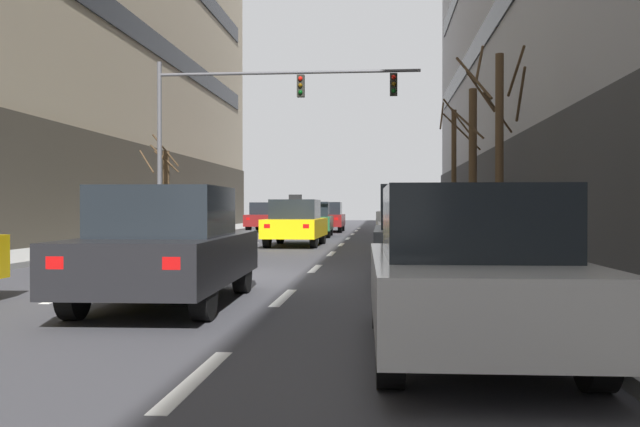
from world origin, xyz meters
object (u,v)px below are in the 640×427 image
(car_parked_3, at_px, (405,216))
(street_tree_3, at_px, (473,164))
(street_tree_0, at_px, (454,169))
(street_tree_1, at_px, (166,190))
(car_driving_5, at_px, (267,217))
(car_driving_6, at_px, (168,247))
(car_parked_0, at_px, (467,272))
(street_tree_2, at_px, (499,146))
(car_driving_4, at_px, (312,220))
(car_driving_3, at_px, (181,218))
(car_parked_1, at_px, (424,237))
(car_parked_2, at_px, (411,229))
(car_driving_2, at_px, (327,217))
(traffic_signal_0, at_px, (247,111))
(taxi_driving_0, at_px, (296,223))

(car_parked_3, distance_m, street_tree_3, 3.16)
(street_tree_0, xyz_separation_m, street_tree_1, (-12.35, 0.31, -0.86))
(car_driving_5, height_order, car_driving_6, car_driving_6)
(car_parked_0, xyz_separation_m, street_tree_2, (2.15, 11.11, 2.18))
(car_driving_4, distance_m, street_tree_3, 11.60)
(car_driving_3, bearing_deg, street_tree_0, 35.77)
(car_parked_0, distance_m, car_parked_1, 6.72)
(car_parked_1, xyz_separation_m, street_tree_3, (2.19, 9.44, 2.00))
(car_driving_6, xyz_separation_m, street_tree_2, (6.01, 8.16, 2.13))
(car_parked_3, bearing_deg, street_tree_0, 63.88)
(car_parked_2, xyz_separation_m, street_tree_2, (2.16, -1.22, 2.16))
(street_tree_0, bearing_deg, street_tree_3, -89.79)
(car_driving_3, xyz_separation_m, car_parked_0, (7.34, -15.20, -0.26))
(car_driving_2, relative_size, car_driving_6, 0.99)
(traffic_signal_0, bearing_deg, car_driving_5, 96.21)
(car_driving_3, relative_size, street_tree_1, 1.00)
(car_driving_2, xyz_separation_m, traffic_signal_0, (-2.07, -12.68, 4.29))
(taxi_driving_0, xyz_separation_m, car_driving_2, (-0.01, 14.10, 0.01))
(taxi_driving_0, height_order, car_driving_5, taxi_driving_0)
(car_driving_4, relative_size, street_tree_2, 0.81)
(taxi_driving_0, xyz_separation_m, car_parked_0, (3.91, -17.94, -0.04))
(street_tree_1, bearing_deg, traffic_signal_0, -35.52)
(car_parked_0, relative_size, street_tree_3, 0.77)
(taxi_driving_0, bearing_deg, car_parked_1, -70.79)
(car_parked_3, bearing_deg, car_driving_2, 105.21)
(traffic_signal_0, bearing_deg, taxi_driving_0, -34.30)
(car_parked_2, relative_size, street_tree_2, 0.79)
(taxi_driving_0, height_order, street_tree_0, street_tree_0)
(street_tree_0, relative_size, street_tree_2, 1.03)
(car_driving_3, relative_size, street_tree_2, 0.80)
(street_tree_3, bearing_deg, car_driving_5, 120.77)
(car_driving_4, xyz_separation_m, street_tree_3, (6.29, -9.53, 2.02))
(car_parked_0, distance_m, traffic_signal_0, 20.72)
(car_driving_4, bearing_deg, car_driving_5, 116.61)
(car_driving_4, xyz_separation_m, traffic_signal_0, (-1.88, -6.33, 4.30))
(traffic_signal_0, height_order, street_tree_3, traffic_signal_0)
(car_parked_2, bearing_deg, traffic_signal_0, 130.41)
(street_tree_1, bearing_deg, street_tree_3, -26.60)
(car_parked_0, xyz_separation_m, street_tree_3, (2.19, 16.16, 2.05))
(car_driving_2, height_order, street_tree_3, street_tree_3)
(car_driving_2, xyz_separation_m, car_driving_6, (0.06, -29.09, 0.00))
(car_driving_5, xyz_separation_m, traffic_signal_0, (1.40, -12.88, 4.29))
(car_driving_4, distance_m, traffic_signal_0, 7.88)
(car_driving_2, xyz_separation_m, street_tree_2, (6.07, -20.93, 2.13))
(car_driving_2, bearing_deg, street_tree_2, -73.82)
(taxi_driving_0, xyz_separation_m, car_driving_4, (-0.19, 7.75, -0.01))
(car_driving_4, relative_size, street_tree_3, 0.80)
(taxi_driving_0, distance_m, car_driving_2, 14.10)
(car_parked_0, relative_size, car_parked_3, 0.95)
(taxi_driving_0, distance_m, street_tree_0, 7.64)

